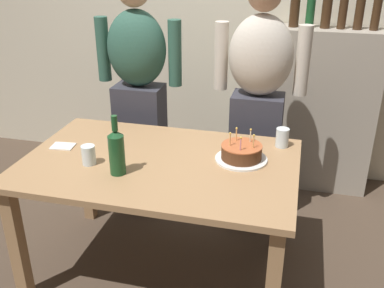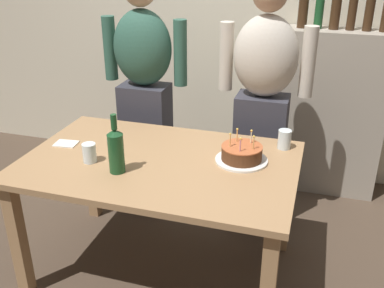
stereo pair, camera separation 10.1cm
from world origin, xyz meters
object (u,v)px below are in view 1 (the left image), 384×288
object	(u,v)px
birthday_cake	(241,153)
person_woman_cardigan	(258,101)
water_glass_far	(282,138)
person_man_bearded	(139,92)
water_glass_near	(89,155)
napkin_stack	(63,146)
wine_bottle	(117,151)

from	to	relation	value
birthday_cake	person_woman_cardigan	size ratio (longest dim) A/B	0.17
water_glass_far	person_man_bearded	size ratio (longest dim) A/B	0.07
birthday_cake	water_glass_far	size ratio (longest dim) A/B	2.57
person_man_bearded	water_glass_near	bearing A→B (deg)	92.10
birthday_cake	water_glass_far	xyz separation A→B (m)	(0.20, 0.24, 0.01)
water_glass_far	napkin_stack	size ratio (longest dim) A/B	0.86
water_glass_far	person_woman_cardigan	size ratio (longest dim) A/B	0.07
birthday_cake	wine_bottle	size ratio (longest dim) A/B	0.90
person_woman_cardigan	wine_bottle	bearing A→B (deg)	56.52
wine_bottle	napkin_stack	xyz separation A→B (m)	(-0.44, 0.22, -0.12)
person_woman_cardigan	person_man_bearded	bearing A→B (deg)	0.00
wine_bottle	person_woman_cardigan	bearing A→B (deg)	56.52
water_glass_far	wine_bottle	world-z (taller)	wine_bottle
person_man_bearded	person_woman_cardigan	distance (m)	0.83
birthday_cake	water_glass_near	world-z (taller)	birthday_cake
person_man_bearded	water_glass_far	bearing A→B (deg)	159.62
wine_bottle	water_glass_near	bearing A→B (deg)	162.55
water_glass_near	water_glass_far	distance (m)	1.10
water_glass_near	napkin_stack	size ratio (longest dim) A/B	0.82
wine_bottle	napkin_stack	bearing A→B (deg)	153.34
birthday_cake	person_man_bearded	world-z (taller)	person_man_bearded
water_glass_far	wine_bottle	xyz separation A→B (m)	(-0.80, -0.54, 0.07)
water_glass_far	person_man_bearded	xyz separation A→B (m)	(-1.02, 0.38, 0.08)
wine_bottle	water_glass_far	bearing A→B (deg)	34.18
napkin_stack	person_man_bearded	distance (m)	0.75
water_glass_near	person_man_bearded	size ratio (longest dim) A/B	0.06
napkin_stack	person_man_bearded	xyz separation A→B (m)	(0.22, 0.70, 0.13)
birthday_cake	napkin_stack	size ratio (longest dim) A/B	2.21
water_glass_near	person_man_bearded	xyz separation A→B (m)	(-0.03, 0.86, 0.08)
birthday_cake	person_man_bearded	bearing A→B (deg)	143.05
water_glass_far	napkin_stack	distance (m)	1.28
birthday_cake	person_man_bearded	size ratio (longest dim) A/B	0.17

